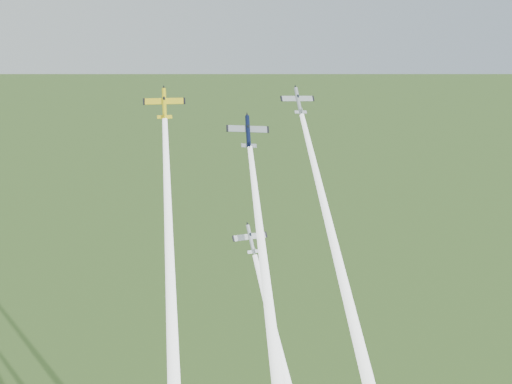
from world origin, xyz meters
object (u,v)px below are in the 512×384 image
plane_silver_right (298,100)px  plane_silver_low (251,239)px  plane_yellow (164,103)px  plane_navy (248,131)px

plane_silver_right → plane_silver_low: (-15.98, -9.08, -23.48)m
plane_yellow → plane_navy: plane_yellow is taller
plane_yellow → plane_silver_low: plane_yellow is taller
plane_yellow → plane_silver_low: 29.84m
plane_silver_right → plane_silver_low: size_ratio=1.04×
plane_yellow → plane_navy: 16.67m
plane_navy → plane_silver_right: bearing=27.3°
plane_silver_low → plane_yellow: bearing=138.4°
plane_navy → plane_silver_right: 13.46m
plane_yellow → plane_silver_low: (11.25, -12.43, -24.69)m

